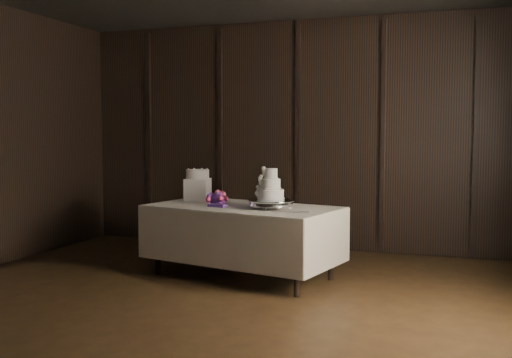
{
  "coord_description": "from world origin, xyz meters",
  "views": [
    {
      "loc": [
        2.01,
        -4.17,
        1.53
      ],
      "look_at": [
        0.02,
        1.71,
        1.05
      ],
      "focal_mm": 42.0,
      "sensor_mm": 36.0,
      "label": 1
    }
  ],
  "objects_px": {
    "small_cake": "(198,174)",
    "box_pedestal": "(198,190)",
    "cake_stand": "(271,204)",
    "wedding_cake": "(268,187)",
    "display_table": "(243,238)",
    "bouquet": "(218,199)"
  },
  "relations": [
    {
      "from": "small_cake",
      "to": "box_pedestal",
      "type": "bearing_deg",
      "value": 0.0
    },
    {
      "from": "box_pedestal",
      "to": "small_cake",
      "type": "bearing_deg",
      "value": 0.0
    },
    {
      "from": "cake_stand",
      "to": "small_cake",
      "type": "xyz_separation_m",
      "value": [
        -1.01,
        0.43,
        0.26
      ]
    },
    {
      "from": "wedding_cake",
      "to": "small_cake",
      "type": "bearing_deg",
      "value": 147.63
    },
    {
      "from": "display_table",
      "to": "cake_stand",
      "type": "xyz_separation_m",
      "value": [
        0.34,
        -0.1,
        0.39
      ]
    },
    {
      "from": "display_table",
      "to": "bouquet",
      "type": "distance_m",
      "value": 0.49
    },
    {
      "from": "box_pedestal",
      "to": "small_cake",
      "type": "distance_m",
      "value": 0.18
    },
    {
      "from": "cake_stand",
      "to": "bouquet",
      "type": "height_order",
      "value": "bouquet"
    },
    {
      "from": "display_table",
      "to": "box_pedestal",
      "type": "height_order",
      "value": "box_pedestal"
    },
    {
      "from": "wedding_cake",
      "to": "cake_stand",
      "type": "bearing_deg",
      "value": 21.46
    },
    {
      "from": "wedding_cake",
      "to": "bouquet",
      "type": "relative_size",
      "value": 0.8
    },
    {
      "from": "box_pedestal",
      "to": "small_cake",
      "type": "relative_size",
      "value": 1.0
    },
    {
      "from": "display_table",
      "to": "box_pedestal",
      "type": "distance_m",
      "value": 0.87
    },
    {
      "from": "cake_stand",
      "to": "small_cake",
      "type": "bearing_deg",
      "value": 157.05
    },
    {
      "from": "cake_stand",
      "to": "box_pedestal",
      "type": "distance_m",
      "value": 1.09
    },
    {
      "from": "display_table",
      "to": "bouquet",
      "type": "xyz_separation_m",
      "value": [
        -0.27,
        -0.03,
        0.41
      ]
    },
    {
      "from": "wedding_cake",
      "to": "box_pedestal",
      "type": "distance_m",
      "value": 1.08
    },
    {
      "from": "bouquet",
      "to": "box_pedestal",
      "type": "height_order",
      "value": "box_pedestal"
    },
    {
      "from": "cake_stand",
      "to": "bouquet",
      "type": "distance_m",
      "value": 0.62
    },
    {
      "from": "wedding_cake",
      "to": "bouquet",
      "type": "xyz_separation_m",
      "value": [
        -0.59,
        0.08,
        -0.15
      ]
    },
    {
      "from": "display_table",
      "to": "small_cake",
      "type": "xyz_separation_m",
      "value": [
        -0.66,
        0.33,
        0.65
      ]
    },
    {
      "from": "bouquet",
      "to": "box_pedestal",
      "type": "distance_m",
      "value": 0.53
    }
  ]
}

